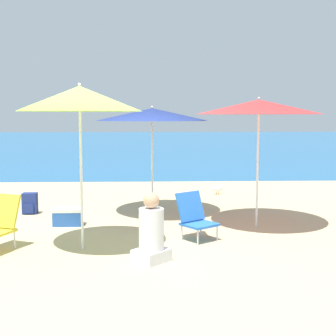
{
  "coord_description": "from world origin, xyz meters",
  "views": [
    {
      "loc": [
        0.63,
        -6.67,
        1.85
      ],
      "look_at": [
        0.91,
        0.89,
        1.0
      ],
      "focal_mm": 50.0,
      "sensor_mm": 36.0,
      "label": 1
    }
  ],
  "objects_px": {
    "beach_chair_blue": "(195,216)",
    "backpack_navy": "(30,204)",
    "cooler_box": "(68,217)",
    "beach_umbrella_lime": "(80,99)",
    "beach_umbrella_navy": "(152,115)",
    "beach_umbrella_red": "(259,107)",
    "seagull": "(218,189)",
    "person_seated_near": "(151,233)"
  },
  "relations": [
    {
      "from": "beach_umbrella_lime",
      "to": "beach_umbrella_navy",
      "type": "height_order",
      "value": "beach_umbrella_lime"
    },
    {
      "from": "beach_umbrella_red",
      "to": "cooler_box",
      "type": "distance_m",
      "value": 3.68
    },
    {
      "from": "beach_umbrella_navy",
      "to": "backpack_navy",
      "type": "height_order",
      "value": "beach_umbrella_navy"
    },
    {
      "from": "beach_umbrella_navy",
      "to": "backpack_navy",
      "type": "distance_m",
      "value": 2.86
    },
    {
      "from": "beach_umbrella_navy",
      "to": "beach_chair_blue",
      "type": "bearing_deg",
      "value": -70.67
    },
    {
      "from": "beach_umbrella_lime",
      "to": "beach_umbrella_navy",
      "type": "xyz_separation_m",
      "value": [
        0.99,
        2.27,
        -0.2
      ]
    },
    {
      "from": "person_seated_near",
      "to": "cooler_box",
      "type": "relative_size",
      "value": 1.84
    },
    {
      "from": "beach_umbrella_navy",
      "to": "seagull",
      "type": "distance_m",
      "value": 3.19
    },
    {
      "from": "beach_umbrella_navy",
      "to": "cooler_box",
      "type": "relative_size",
      "value": 4.28
    },
    {
      "from": "beach_umbrella_lime",
      "to": "seagull",
      "type": "height_order",
      "value": "beach_umbrella_lime"
    },
    {
      "from": "beach_umbrella_red",
      "to": "backpack_navy",
      "type": "bearing_deg",
      "value": 163.9
    },
    {
      "from": "beach_umbrella_red",
      "to": "seagull",
      "type": "distance_m",
      "value": 3.71
    },
    {
      "from": "beach_chair_blue",
      "to": "beach_umbrella_navy",
      "type": "bearing_deg",
      "value": 73.06
    },
    {
      "from": "beach_chair_blue",
      "to": "seagull",
      "type": "xyz_separation_m",
      "value": [
        0.93,
        3.97,
        -0.22
      ]
    },
    {
      "from": "beach_chair_blue",
      "to": "person_seated_near",
      "type": "xyz_separation_m",
      "value": [
        -0.66,
        -1.08,
        0.01
      ]
    },
    {
      "from": "beach_umbrella_lime",
      "to": "backpack_navy",
      "type": "xyz_separation_m",
      "value": [
        -1.33,
        2.4,
        -1.88
      ]
    },
    {
      "from": "seagull",
      "to": "backpack_navy",
      "type": "bearing_deg",
      "value": -152.18
    },
    {
      "from": "beach_umbrella_red",
      "to": "seagull",
      "type": "xyz_separation_m",
      "value": [
        -0.18,
        3.21,
        -1.85
      ]
    },
    {
      "from": "beach_chair_blue",
      "to": "backpack_navy",
      "type": "bearing_deg",
      "value": 110.55
    },
    {
      "from": "backpack_navy",
      "to": "seagull",
      "type": "relative_size",
      "value": 1.48
    },
    {
      "from": "beach_umbrella_navy",
      "to": "cooler_box",
      "type": "height_order",
      "value": "beach_umbrella_navy"
    },
    {
      "from": "beach_umbrella_red",
      "to": "cooler_box",
      "type": "bearing_deg",
      "value": 176.51
    },
    {
      "from": "beach_chair_blue",
      "to": "backpack_navy",
      "type": "xyz_separation_m",
      "value": [
        -2.95,
        1.93,
        -0.16
      ]
    },
    {
      "from": "beach_umbrella_red",
      "to": "cooler_box",
      "type": "height_order",
      "value": "beach_umbrella_red"
    },
    {
      "from": "beach_umbrella_lime",
      "to": "cooler_box",
      "type": "height_order",
      "value": "beach_umbrella_lime"
    },
    {
      "from": "seagull",
      "to": "beach_umbrella_red",
      "type": "bearing_deg",
      "value": -86.73
    },
    {
      "from": "beach_umbrella_lime",
      "to": "seagull",
      "type": "relative_size",
      "value": 8.5
    },
    {
      "from": "cooler_box",
      "to": "beach_umbrella_lime",
      "type": "bearing_deg",
      "value": -72.39
    },
    {
      "from": "beach_chair_blue",
      "to": "seagull",
      "type": "relative_size",
      "value": 2.59
    },
    {
      "from": "beach_chair_blue",
      "to": "cooler_box",
      "type": "relative_size",
      "value": 1.44
    },
    {
      "from": "beach_umbrella_red",
      "to": "beach_umbrella_lime",
      "type": "bearing_deg",
      "value": -155.65
    },
    {
      "from": "beach_chair_blue",
      "to": "cooler_box",
      "type": "distance_m",
      "value": 2.28
    },
    {
      "from": "beach_umbrella_lime",
      "to": "person_seated_near",
      "type": "bearing_deg",
      "value": -32.39
    },
    {
      "from": "beach_umbrella_red",
      "to": "beach_umbrella_navy",
      "type": "distance_m",
      "value": 2.03
    },
    {
      "from": "beach_umbrella_lime",
      "to": "beach_umbrella_red",
      "type": "bearing_deg",
      "value": 24.35
    },
    {
      "from": "person_seated_near",
      "to": "seagull",
      "type": "relative_size",
      "value": 3.31
    },
    {
      "from": "beach_umbrella_navy",
      "to": "cooler_box",
      "type": "distance_m",
      "value": 2.39
    },
    {
      "from": "person_seated_near",
      "to": "seagull",
      "type": "distance_m",
      "value": 5.3
    },
    {
      "from": "beach_chair_blue",
      "to": "seagull",
      "type": "height_order",
      "value": "beach_chair_blue"
    },
    {
      "from": "beach_umbrella_lime",
      "to": "beach_chair_blue",
      "type": "relative_size",
      "value": 3.28
    },
    {
      "from": "beach_umbrella_lime",
      "to": "person_seated_near",
      "type": "height_order",
      "value": "beach_umbrella_lime"
    },
    {
      "from": "beach_umbrella_red",
      "to": "person_seated_near",
      "type": "height_order",
      "value": "beach_umbrella_red"
    }
  ]
}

